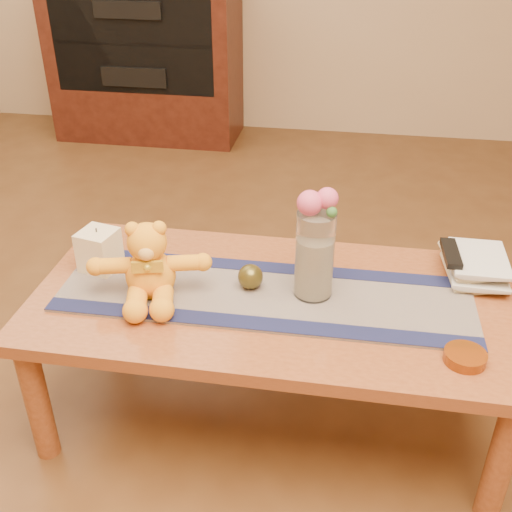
% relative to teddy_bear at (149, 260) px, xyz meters
% --- Properties ---
extents(floor, '(5.50, 5.50, 0.00)m').
position_rel_teddy_bear_xyz_m(floor, '(0.35, 0.06, -0.57)').
color(floor, '#4E2E16').
rests_on(floor, ground).
extents(coffee_table_top, '(1.40, 0.70, 0.04)m').
position_rel_teddy_bear_xyz_m(coffee_table_top, '(0.35, 0.06, -0.14)').
color(coffee_table_top, brown).
rests_on(coffee_table_top, floor).
extents(table_leg_fl, '(0.07, 0.07, 0.41)m').
position_rel_teddy_bear_xyz_m(table_leg_fl, '(-0.29, -0.23, -0.36)').
color(table_leg_fl, brown).
rests_on(table_leg_fl, floor).
extents(table_leg_fr, '(0.07, 0.07, 0.41)m').
position_rel_teddy_bear_xyz_m(table_leg_fr, '(0.99, -0.23, -0.36)').
color(table_leg_fr, brown).
rests_on(table_leg_fr, floor).
extents(table_leg_bl, '(0.07, 0.07, 0.41)m').
position_rel_teddy_bear_xyz_m(table_leg_bl, '(-0.29, 0.35, -0.36)').
color(table_leg_bl, brown).
rests_on(table_leg_bl, floor).
extents(table_leg_br, '(0.07, 0.07, 0.41)m').
position_rel_teddy_bear_xyz_m(table_leg_br, '(0.99, 0.35, -0.36)').
color(table_leg_br, brown).
rests_on(table_leg_br, floor).
extents(persian_runner, '(1.20, 0.36, 0.01)m').
position_rel_teddy_bear_xyz_m(persian_runner, '(0.32, 0.05, -0.11)').
color(persian_runner, '#1B1743').
rests_on(persian_runner, coffee_table_top).
extents(runner_border_near, '(1.20, 0.07, 0.00)m').
position_rel_teddy_bear_xyz_m(runner_border_near, '(0.33, -0.10, -0.11)').
color(runner_border_near, '#161A42').
rests_on(runner_border_near, persian_runner).
extents(runner_border_far, '(1.20, 0.07, 0.00)m').
position_rel_teddy_bear_xyz_m(runner_border_far, '(0.32, 0.19, -0.11)').
color(runner_border_far, '#161A42').
rests_on(runner_border_far, persian_runner).
extents(teddy_bear, '(0.38, 0.34, 0.22)m').
position_rel_teddy_bear_xyz_m(teddy_bear, '(0.00, 0.00, 0.00)').
color(teddy_bear, '#FFA320').
rests_on(teddy_bear, persian_runner).
extents(pillar_candle, '(0.13, 0.13, 0.13)m').
position_rel_teddy_bear_xyz_m(pillar_candle, '(-0.20, 0.11, -0.05)').
color(pillar_candle, beige).
rests_on(pillar_candle, persian_runner).
extents(candle_wick, '(0.00, 0.00, 0.01)m').
position_rel_teddy_bear_xyz_m(candle_wick, '(-0.20, 0.11, 0.02)').
color(candle_wick, black).
rests_on(candle_wick, pillar_candle).
extents(glass_vase, '(0.11, 0.11, 0.26)m').
position_rel_teddy_bear_xyz_m(glass_vase, '(0.46, 0.07, 0.02)').
color(glass_vase, silver).
rests_on(glass_vase, persian_runner).
extents(potpourri_fill, '(0.09, 0.09, 0.18)m').
position_rel_teddy_bear_xyz_m(potpourri_fill, '(0.46, 0.07, -0.02)').
color(potpourri_fill, beige).
rests_on(potpourri_fill, glass_vase).
extents(rose_left, '(0.07, 0.07, 0.07)m').
position_rel_teddy_bear_xyz_m(rose_left, '(0.44, 0.06, 0.18)').
color(rose_left, '#D34A73').
rests_on(rose_left, glass_vase).
extents(rose_right, '(0.06, 0.06, 0.06)m').
position_rel_teddy_bear_xyz_m(rose_right, '(0.49, 0.08, 0.19)').
color(rose_right, '#D34A73').
rests_on(rose_right, glass_vase).
extents(blue_flower_back, '(0.04, 0.04, 0.04)m').
position_rel_teddy_bear_xyz_m(blue_flower_back, '(0.47, 0.11, 0.18)').
color(blue_flower_back, '#545FB6').
rests_on(blue_flower_back, glass_vase).
extents(blue_flower_side, '(0.04, 0.04, 0.04)m').
position_rel_teddy_bear_xyz_m(blue_flower_side, '(0.43, 0.09, 0.17)').
color(blue_flower_side, '#545FB6').
rests_on(blue_flower_side, glass_vase).
extents(leaf_sprig, '(0.03, 0.03, 0.03)m').
position_rel_teddy_bear_xyz_m(leaf_sprig, '(0.50, 0.05, 0.17)').
color(leaf_sprig, '#33662D').
rests_on(leaf_sprig, glass_vase).
extents(bronze_ball, '(0.09, 0.09, 0.07)m').
position_rel_teddy_bear_xyz_m(bronze_ball, '(0.28, 0.08, -0.07)').
color(bronze_ball, '#4C4319').
rests_on(bronze_ball, persian_runner).
extents(book_bottom, '(0.19, 0.24, 0.02)m').
position_rel_teddy_bear_xyz_m(book_bottom, '(0.86, 0.25, -0.11)').
color(book_bottom, beige).
rests_on(book_bottom, coffee_table_top).
extents(book_lower, '(0.17, 0.23, 0.02)m').
position_rel_teddy_bear_xyz_m(book_lower, '(0.86, 0.25, -0.09)').
color(book_lower, beige).
rests_on(book_lower, book_bottom).
extents(book_upper, '(0.20, 0.25, 0.02)m').
position_rel_teddy_bear_xyz_m(book_upper, '(0.85, 0.26, -0.07)').
color(book_upper, beige).
rests_on(book_upper, book_lower).
extents(book_top, '(0.17, 0.22, 0.02)m').
position_rel_teddy_bear_xyz_m(book_top, '(0.86, 0.25, -0.05)').
color(book_top, beige).
rests_on(book_top, book_upper).
extents(tv_remote, '(0.05, 0.16, 0.02)m').
position_rel_teddy_bear_xyz_m(tv_remote, '(0.86, 0.24, -0.03)').
color(tv_remote, black).
rests_on(tv_remote, book_top).
extents(amber_dish, '(0.13, 0.13, 0.03)m').
position_rel_teddy_bear_xyz_m(amber_dish, '(0.86, -0.15, -0.10)').
color(amber_dish, '#BF5914').
rests_on(amber_dish, coffee_table_top).
extents(media_cabinet, '(1.20, 0.50, 1.10)m').
position_rel_teddy_bear_xyz_m(media_cabinet, '(-0.85, 2.54, -0.02)').
color(media_cabinet, black).
rests_on(media_cabinet, floor).
extents(cabinet_cavity, '(1.02, 0.03, 0.61)m').
position_rel_teddy_bear_xyz_m(cabinet_cavity, '(-0.85, 2.30, 0.09)').
color(cabinet_cavity, black).
rests_on(cabinet_cavity, media_cabinet).
extents(cabinet_shelf, '(1.02, 0.20, 0.02)m').
position_rel_teddy_bear_xyz_m(cabinet_shelf, '(-0.85, 2.39, 0.09)').
color(cabinet_shelf, black).
rests_on(cabinet_shelf, media_cabinet).
extents(stereo_upper, '(0.42, 0.28, 0.10)m').
position_rel_teddy_bear_xyz_m(stereo_upper, '(-0.85, 2.41, 0.29)').
color(stereo_upper, black).
rests_on(stereo_upper, media_cabinet).
extents(stereo_lower, '(0.42, 0.28, 0.12)m').
position_rel_teddy_bear_xyz_m(stereo_lower, '(-0.85, 2.41, -0.11)').
color(stereo_lower, black).
rests_on(stereo_lower, media_cabinet).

